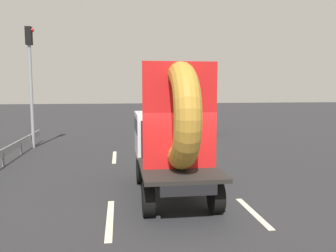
% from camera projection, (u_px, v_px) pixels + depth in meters
% --- Properties ---
extents(ground_plane, '(120.00, 120.00, 0.00)m').
position_uv_depth(ground_plane, '(184.00, 203.00, 9.38)').
color(ground_plane, '#28282B').
extents(flatbed_truck, '(2.02, 4.96, 3.78)m').
position_uv_depth(flatbed_truck, '(172.00, 134.00, 10.14)').
color(flatbed_truck, black).
rests_on(flatbed_truck, ground_plane).
extents(distant_sedan, '(1.87, 4.37, 1.42)m').
position_uv_depth(distant_sedan, '(193.00, 121.00, 24.20)').
color(distant_sedan, black).
rests_on(distant_sedan, ground_plane).
extents(traffic_light, '(0.42, 0.36, 6.19)m').
position_uv_depth(traffic_light, '(30.00, 70.00, 17.60)').
color(traffic_light, gray).
rests_on(traffic_light, ground_plane).
extents(guardrail, '(0.10, 10.16, 0.71)m').
position_uv_depth(guardrail, '(13.00, 148.00, 14.88)').
color(guardrail, gray).
rests_on(guardrail, ground_plane).
extents(lane_dash_left_near, '(0.16, 2.61, 0.01)m').
position_uv_depth(lane_dash_left_near, '(110.00, 219.00, 8.22)').
color(lane_dash_left_near, beige).
rests_on(lane_dash_left_near, ground_plane).
extents(lane_dash_left_far, '(0.16, 2.71, 0.01)m').
position_uv_depth(lane_dash_left_far, '(114.00, 157.00, 15.55)').
color(lane_dash_left_far, beige).
rests_on(lane_dash_left_far, ground_plane).
extents(lane_dash_right_near, '(0.16, 2.18, 0.01)m').
position_uv_depth(lane_dash_right_near, '(253.00, 213.00, 8.63)').
color(lane_dash_right_near, beige).
rests_on(lane_dash_right_near, ground_plane).
extents(lane_dash_right_far, '(0.16, 2.55, 0.01)m').
position_uv_depth(lane_dash_right_far, '(189.00, 152.00, 16.67)').
color(lane_dash_right_far, beige).
rests_on(lane_dash_right_far, ground_plane).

